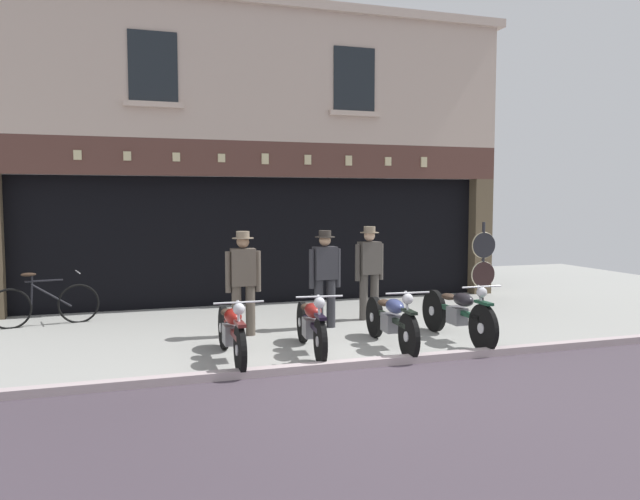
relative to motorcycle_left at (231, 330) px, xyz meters
The scene contains 12 objects.
ground 2.40m from the motorcycle_left, 52.30° to the right, with size 22.50×22.00×0.18m.
shop_facade 6.43m from the motorcycle_left, 76.77° to the left, with size 10.80×4.42×6.11m.
motorcycle_left is the anchor object (origin of this frame).
motorcycle_center_left 1.14m from the motorcycle_left, ahead, with size 0.62×1.92×0.90m.
motorcycle_center 2.32m from the motorcycle_left, ahead, with size 0.62×2.05×0.92m.
motorcycle_center_right 3.46m from the motorcycle_left, ahead, with size 0.62×2.12×0.93m.
salesman_left 1.64m from the motorcycle_left, 73.13° to the left, with size 0.56×0.34×1.65m.
shopkeeper_center 2.56m from the motorcycle_left, 41.97° to the left, with size 0.56×0.33×1.63m.
salesman_right 3.60m from the motorcycle_left, 36.75° to the left, with size 0.56×0.34×1.67m.
tyre_sign_pole 5.84m from the motorcycle_left, 23.69° to the left, with size 0.51×0.06×1.71m.
advert_board_near 4.81m from the motorcycle_left, 105.31° to the left, with size 0.80×0.03×0.95m.
leaning_bicycle 4.24m from the motorcycle_left, 128.23° to the left, with size 1.75×0.54×0.94m.
Camera 1 is at (-2.84, -7.21, 2.14)m, focal length 34.96 mm.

